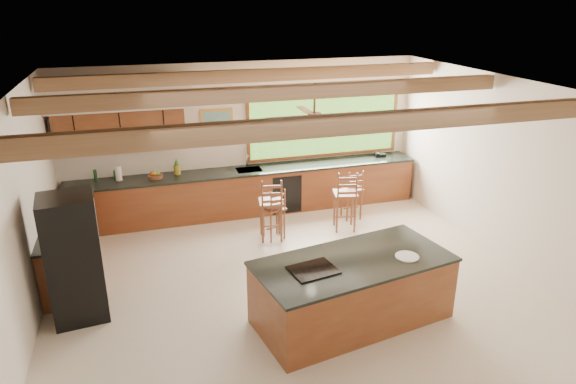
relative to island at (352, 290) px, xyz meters
name	(u,v)px	position (x,y,z in m)	size (l,w,h in m)	color
ground	(292,282)	(-0.49, 1.16, -0.46)	(7.20, 7.20, 0.00)	beige
room_shell	(269,134)	(-0.66, 1.81, 1.76)	(7.27, 6.54, 3.02)	beige
counter_run	(213,202)	(-1.31, 3.68, 0.01)	(7.12, 3.10, 1.24)	brown
island	(352,290)	(0.00, 0.00, 0.00)	(2.79, 1.67, 0.93)	brown
refrigerator	(74,259)	(-3.54, 1.16, 0.43)	(0.76, 0.74, 1.77)	black
bar_stool_a	(272,204)	(-0.39, 2.70, 0.25)	(0.49, 0.49, 1.19)	brown
bar_stool_b	(275,210)	(-0.34, 2.71, 0.12)	(0.43, 0.43, 0.98)	brown
bar_stool_c	(347,195)	(1.05, 2.70, 0.25)	(0.51, 0.51, 1.19)	brown
bar_stool_d	(353,190)	(1.38, 3.16, 0.15)	(0.37, 0.37, 1.03)	brown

